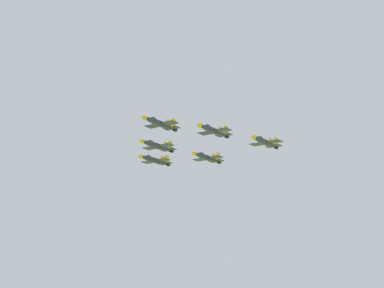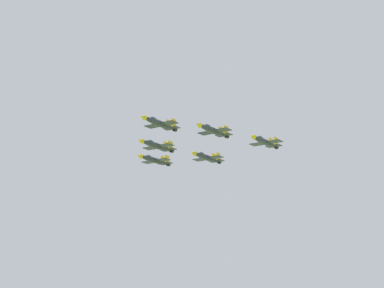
% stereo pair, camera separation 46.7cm
% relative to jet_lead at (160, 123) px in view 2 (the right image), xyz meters
% --- Properties ---
extents(jet_lead, '(16.35, 11.99, 3.82)m').
position_rel_jet_lead_xyz_m(jet_lead, '(0.00, 0.00, 0.00)').
color(jet_lead, '#2D3338').
extents(jet_left_wingman, '(16.45, 11.84, 3.82)m').
position_rel_jet_lead_xyz_m(jet_left_wingman, '(-17.23, 2.71, -1.04)').
color(jet_left_wingman, '#2D3338').
extents(jet_right_wingman, '(16.67, 11.81, 3.86)m').
position_rel_jet_lead_xyz_m(jet_right_wingman, '(-5.45, -16.56, -2.74)').
color(jet_right_wingman, '#2D3338').
extents(jet_left_outer, '(15.99, 11.74, 3.74)m').
position_rel_jet_lead_xyz_m(jet_left_outer, '(-34.45, 5.42, -3.60)').
color(jet_left_outer, '#2D3338').
extents(jet_right_outer, '(16.49, 11.62, 3.82)m').
position_rel_jet_lead_xyz_m(jet_right_outer, '(-10.90, -33.13, -3.64)').
color(jet_right_outer, '#2D3338').
extents(jet_slot_rear, '(15.94, 11.53, 3.71)m').
position_rel_jet_lead_xyz_m(jet_slot_rear, '(-22.68, -13.85, -5.74)').
color(jet_slot_rear, '#2D3338').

